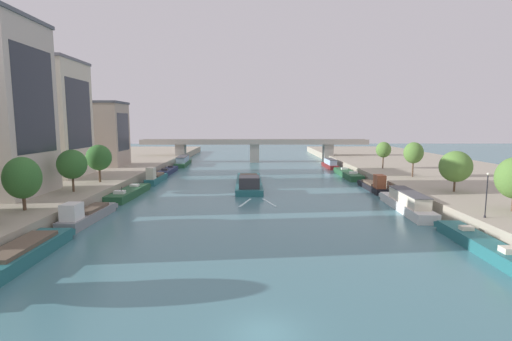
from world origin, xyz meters
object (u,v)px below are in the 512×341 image
(moored_boat_left_end, at_px, (129,193))
(tree_left_end_of_row, at_px, (72,164))
(moored_boat_left_second, at_px, (5,259))
(moored_boat_right_downstream, at_px, (330,164))
(moored_boat_left_gap_after, at_px, (87,214))
(tree_right_second, at_px, (383,150))
(moored_boat_right_upstream, at_px, (481,244))
(moored_boat_left_downstream, at_px, (168,171))
(moored_boat_right_second, at_px, (373,185))
(moored_boat_right_near, at_px, (407,203))
(lamppost_right_bank, at_px, (487,193))
(tree_right_distant, at_px, (456,167))
(moored_boat_left_near, at_px, (183,161))
(tree_left_distant, at_px, (22,178))
(bridge_far, at_px, (254,147))
(barge_midriver, at_px, (249,182))
(moored_boat_left_lone, at_px, (156,178))
(moored_boat_right_end, at_px, (348,174))
(tree_right_midway, at_px, (414,153))
(tree_left_past_mid, at_px, (99,158))

(moored_boat_left_end, xyz_separation_m, tree_left_end_of_row, (-5.77, -6.84, 5.42))
(moored_boat_left_second, xyz_separation_m, moored_boat_right_downstream, (40.91, 70.59, 0.06))
(moored_boat_left_gap_after, xyz_separation_m, tree_right_second, (48.85, 37.04, 5.23))
(moored_boat_left_gap_after, bearing_deg, moored_boat_right_upstream, -14.59)
(moored_boat_left_downstream, relative_size, moored_boat_right_second, 1.09)
(moored_boat_right_near, height_order, tree_left_end_of_row, tree_left_end_of_row)
(lamppost_right_bank, bearing_deg, tree_right_distant, 72.43)
(moored_boat_left_near, distance_m, moored_boat_right_upstream, 83.92)
(tree_left_distant, bearing_deg, moored_boat_left_downstream, 82.87)
(moored_boat_left_downstream, relative_size, bridge_far, 0.19)
(barge_midriver, height_order, moored_boat_left_near, barge_midriver)
(moored_boat_right_near, bearing_deg, moored_boat_left_lone, 148.12)
(moored_boat_left_downstream, bearing_deg, moored_boat_right_upstream, -53.21)
(moored_boat_left_second, bearing_deg, moored_boat_right_end, 52.36)
(moored_boat_right_downstream, bearing_deg, moored_boat_left_end, -136.37)
(moored_boat_right_near, xyz_separation_m, tree_right_midway, (8.60, 18.64, 5.32))
(moored_boat_right_second, bearing_deg, moored_boat_left_lone, 167.12)
(moored_boat_left_downstream, relative_size, tree_left_end_of_row, 2.16)
(barge_midriver, bearing_deg, moored_boat_right_upstream, -58.45)
(moored_boat_left_gap_after, height_order, moored_boat_right_end, moored_boat_left_gap_after)
(moored_boat_right_downstream, bearing_deg, moored_boat_right_near, -89.70)
(moored_boat_left_lone, xyz_separation_m, lamppost_right_bank, (44.07, -37.00, 3.67))
(moored_boat_right_upstream, bearing_deg, moored_boat_right_near, 91.78)
(tree_right_distant, bearing_deg, moored_boat_left_lone, 155.86)
(moored_boat_right_second, distance_m, moored_boat_right_downstream, 34.05)
(tree_right_midway, bearing_deg, moored_boat_right_second, -161.08)
(moored_boat_right_end, height_order, tree_right_distant, tree_right_distant)
(moored_boat_left_lone, distance_m, moored_boat_right_upstream, 58.37)
(lamppost_right_bank, bearing_deg, moored_boat_right_second, 96.11)
(moored_boat_left_end, height_order, tree_left_end_of_row, tree_left_end_of_row)
(moored_boat_right_second, relative_size, moored_boat_right_downstream, 1.00)
(tree_right_second, relative_size, bridge_far, 0.08)
(tree_right_distant, bearing_deg, moored_boat_right_downstream, 100.35)
(moored_boat_right_second, bearing_deg, moored_boat_right_near, -91.79)
(moored_boat_left_end, distance_m, moored_boat_right_near, 42.69)
(moored_boat_right_upstream, distance_m, bridge_far, 84.39)
(barge_midriver, relative_size, tree_right_midway, 3.63)
(moored_boat_right_near, bearing_deg, tree_right_midway, 65.22)
(moored_boat_left_downstream, bearing_deg, tree_right_second, -9.19)
(tree_left_end_of_row, xyz_separation_m, tree_left_past_mid, (0.26, 8.97, 0.15))
(moored_boat_left_gap_after, xyz_separation_m, lamppost_right_bank, (44.69, -6.45, 3.77))
(tree_left_end_of_row, distance_m, tree_right_distant, 55.30)
(tree_left_end_of_row, distance_m, tree_right_midway, 57.59)
(moored_boat_left_downstream, bearing_deg, moored_boat_left_end, -90.11)
(moored_boat_right_second, distance_m, tree_right_second, 18.17)
(moored_boat_left_gap_after, height_order, tree_right_distant, tree_right_distant)
(moored_boat_left_second, bearing_deg, tree_right_second, 47.08)
(moored_boat_left_downstream, relative_size, tree_right_second, 2.27)
(moored_boat_left_gap_after, relative_size, moored_boat_left_downstream, 0.93)
(tree_right_midway, bearing_deg, tree_left_distant, -154.67)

